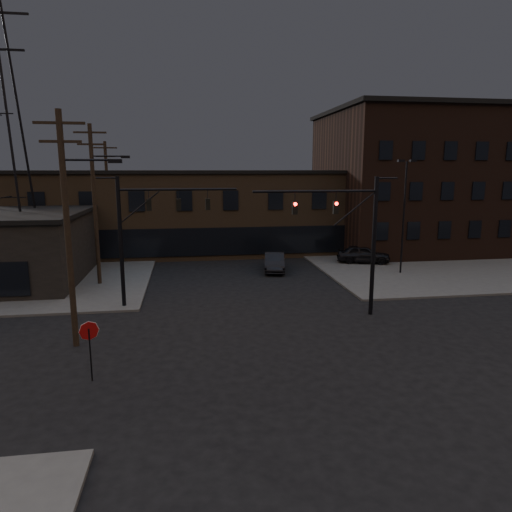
{
  "coord_description": "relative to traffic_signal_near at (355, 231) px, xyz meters",
  "views": [
    {
      "loc": [
        -4.06,
        -19.92,
        8.37
      ],
      "look_at": [
        -0.18,
        5.44,
        3.5
      ],
      "focal_mm": 32.0,
      "sensor_mm": 36.0,
      "label": 1
    }
  ],
  "objects": [
    {
      "name": "lot_light_b",
      "position": [
        13.64,
        14.5,
        0.58
      ],
      "size": [
        1.5,
        0.28,
        9.14
      ],
      "color": "black",
      "rests_on": "ground"
    },
    {
      "name": "stop_sign",
      "position": [
        -13.36,
        -6.49,
        -3.09
      ],
      "size": [
        0.72,
        0.33,
        2.48
      ],
      "color": "black",
      "rests_on": "ground"
    },
    {
      "name": "traffic_signal_far",
      "position": [
        -12.07,
        3.5,
        0.08
      ],
      "size": [
        7.12,
        0.24,
        8.0
      ],
      "color": "black",
      "rests_on": "ground"
    },
    {
      "name": "building_row",
      "position": [
        -5.36,
        23.5,
        -0.93
      ],
      "size": [
        40.0,
        12.0,
        8.0
      ],
      "primitive_type": "cube",
      "color": "#4F3D2A",
      "rests_on": "ground"
    },
    {
      "name": "ground",
      "position": [
        -5.36,
        -4.5,
        -4.93
      ],
      "size": [
        140.0,
        140.0,
        0.0
      ],
      "primitive_type": "plane",
      "color": "black",
      "rests_on": "ground"
    },
    {
      "name": "utility_pole_far",
      "position": [
        -16.86,
        21.5,
        0.85
      ],
      "size": [
        2.2,
        0.28,
        11.0
      ],
      "color": "black",
      "rests_on": "ground"
    },
    {
      "name": "parked_car_lot_a",
      "position": [
        6.16,
        13.75,
        -3.99
      ],
      "size": [
        4.98,
        3.13,
        1.58
      ],
      "primitive_type": "imported",
      "rotation": [
        0.0,
        0.0,
        1.28
      ],
      "color": "black",
      "rests_on": "sidewalk_ne"
    },
    {
      "name": "lot_light_a",
      "position": [
        7.64,
        9.5,
        0.58
      ],
      "size": [
        1.5,
        0.28,
        9.14
      ],
      "color": "black",
      "rests_on": "ground"
    },
    {
      "name": "sidewalk_ne",
      "position": [
        16.64,
        17.5,
        -4.86
      ],
      "size": [
        30.0,
        30.0,
        0.15
      ],
      "primitive_type": "cube",
      "color": "#474744",
      "rests_on": "ground"
    },
    {
      "name": "car_crossing",
      "position": [
        -2.23,
        12.31,
        -4.17
      ],
      "size": [
        2.41,
        4.86,
        1.53
      ],
      "primitive_type": "imported",
      "rotation": [
        0.0,
        0.0,
        -0.18
      ],
      "color": "black",
      "rests_on": "ground"
    },
    {
      "name": "utility_pole_mid",
      "position": [
        -15.79,
        9.5,
        1.19
      ],
      "size": [
        3.7,
        0.28,
        11.5
      ],
      "color": "black",
      "rests_on": "ground"
    },
    {
      "name": "building_right",
      "position": [
        16.64,
        21.5,
        2.07
      ],
      "size": [
        22.0,
        16.0,
        14.0
      ],
      "primitive_type": "cube",
      "color": "black",
      "rests_on": "ground"
    },
    {
      "name": "traffic_signal_near",
      "position": [
        0.0,
        0.0,
        0.0
      ],
      "size": [
        7.12,
        0.24,
        8.0
      ],
      "color": "black",
      "rests_on": "ground"
    },
    {
      "name": "utility_pole_near",
      "position": [
        -14.79,
        -2.5,
        0.94
      ],
      "size": [
        3.7,
        0.28,
        11.0
      ],
      "color": "black",
      "rests_on": "ground"
    },
    {
      "name": "parked_car_lot_b",
      "position": [
        16.87,
        19.83,
        -4.09
      ],
      "size": [
        5.14,
        3.74,
        1.38
      ],
      "primitive_type": "imported",
      "rotation": [
        0.0,
        0.0,
        1.14
      ],
      "color": "#B7B6B9",
      "rests_on": "sidewalk_ne"
    }
  ]
}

